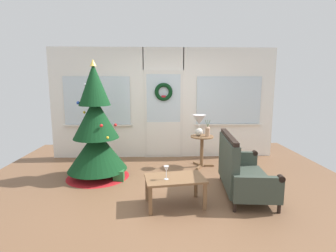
{
  "coord_description": "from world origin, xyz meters",
  "views": [
    {
      "loc": [
        -0.11,
        -3.99,
        1.76
      ],
      "look_at": [
        0.05,
        0.55,
        1.0
      ],
      "focal_mm": 27.77,
      "sensor_mm": 36.0,
      "label": 1
    }
  ],
  "objects_px": {
    "settee_sofa": "(240,171)",
    "gift_box": "(119,176)",
    "christmas_tree": "(96,134)",
    "side_table": "(202,145)",
    "wine_glass": "(166,170)",
    "coffee_table": "(175,182)",
    "flower_vase": "(208,131)",
    "table_lamp": "(199,122)"
  },
  "relations": [
    {
      "from": "coffee_table",
      "to": "side_table",
      "type": "bearing_deg",
      "value": 68.76
    },
    {
      "from": "flower_vase",
      "to": "gift_box",
      "type": "height_order",
      "value": "flower_vase"
    },
    {
      "from": "table_lamp",
      "to": "wine_glass",
      "type": "distance_m",
      "value": 2.03
    },
    {
      "from": "settee_sofa",
      "to": "coffee_table",
      "type": "relative_size",
      "value": 1.56
    },
    {
      "from": "wine_glass",
      "to": "gift_box",
      "type": "bearing_deg",
      "value": 128.05
    },
    {
      "from": "settee_sofa",
      "to": "wine_glass",
      "type": "distance_m",
      "value": 1.28
    },
    {
      "from": "table_lamp",
      "to": "christmas_tree",
      "type": "bearing_deg",
      "value": -164.03
    },
    {
      "from": "settee_sofa",
      "to": "wine_glass",
      "type": "bearing_deg",
      "value": -159.61
    },
    {
      "from": "side_table",
      "to": "flower_vase",
      "type": "bearing_deg",
      "value": -30.96
    },
    {
      "from": "christmas_tree",
      "to": "table_lamp",
      "type": "distance_m",
      "value": 2.08
    },
    {
      "from": "table_lamp",
      "to": "flower_vase",
      "type": "height_order",
      "value": "table_lamp"
    },
    {
      "from": "christmas_tree",
      "to": "settee_sofa",
      "type": "xyz_separation_m",
      "value": [
        2.44,
        -0.84,
        -0.45
      ]
    },
    {
      "from": "christmas_tree",
      "to": "coffee_table",
      "type": "bearing_deg",
      "value": -41.1
    },
    {
      "from": "christmas_tree",
      "to": "side_table",
      "type": "relative_size",
      "value": 3.28
    },
    {
      "from": "coffee_table",
      "to": "settee_sofa",
      "type": "bearing_deg",
      "value": 19.14
    },
    {
      "from": "gift_box",
      "to": "christmas_tree",
      "type": "bearing_deg",
      "value": 153.31
    },
    {
      "from": "christmas_tree",
      "to": "table_lamp",
      "type": "bearing_deg",
      "value": 15.97
    },
    {
      "from": "settee_sofa",
      "to": "gift_box",
      "type": "height_order",
      "value": "settee_sofa"
    },
    {
      "from": "table_lamp",
      "to": "wine_glass",
      "type": "bearing_deg",
      "value": -111.82
    },
    {
      "from": "side_table",
      "to": "gift_box",
      "type": "relative_size",
      "value": 3.51
    },
    {
      "from": "gift_box",
      "to": "settee_sofa",
      "type": "bearing_deg",
      "value": -17.21
    },
    {
      "from": "side_table",
      "to": "wine_glass",
      "type": "bearing_deg",
      "value": -113.86
    },
    {
      "from": "settee_sofa",
      "to": "table_lamp",
      "type": "bearing_deg",
      "value": 107.51
    },
    {
      "from": "wine_glass",
      "to": "gift_box",
      "type": "xyz_separation_m",
      "value": [
        -0.83,
        1.07,
        -0.47
      ]
    },
    {
      "from": "gift_box",
      "to": "wine_glass",
      "type": "bearing_deg",
      "value": -51.95
    },
    {
      "from": "flower_vase",
      "to": "wine_glass",
      "type": "bearing_deg",
      "value": -117.23
    },
    {
      "from": "coffee_table",
      "to": "wine_glass",
      "type": "distance_m",
      "value": 0.25
    },
    {
      "from": "table_lamp",
      "to": "wine_glass",
      "type": "xyz_separation_m",
      "value": [
        -0.74,
        -1.85,
        -0.38
      ]
    },
    {
      "from": "coffee_table",
      "to": "wine_glass",
      "type": "bearing_deg",
      "value": -149.89
    },
    {
      "from": "flower_vase",
      "to": "wine_glass",
      "type": "height_order",
      "value": "flower_vase"
    },
    {
      "from": "christmas_tree",
      "to": "table_lamp",
      "type": "relative_size",
      "value": 4.92
    },
    {
      "from": "wine_glass",
      "to": "settee_sofa",
      "type": "bearing_deg",
      "value": 20.39
    },
    {
      "from": "settee_sofa",
      "to": "coffee_table",
      "type": "height_order",
      "value": "settee_sofa"
    },
    {
      "from": "settee_sofa",
      "to": "coffee_table",
      "type": "xyz_separation_m",
      "value": [
        -1.06,
        -0.37,
        -0.02
      ]
    },
    {
      "from": "side_table",
      "to": "wine_glass",
      "type": "height_order",
      "value": "side_table"
    },
    {
      "from": "side_table",
      "to": "table_lamp",
      "type": "relative_size",
      "value": 1.5
    },
    {
      "from": "wine_glass",
      "to": "table_lamp",
      "type": "bearing_deg",
      "value": 68.18
    },
    {
      "from": "settee_sofa",
      "to": "flower_vase",
      "type": "xyz_separation_m",
      "value": [
        -0.28,
        1.31,
        0.4
      ]
    },
    {
      "from": "settee_sofa",
      "to": "side_table",
      "type": "relative_size",
      "value": 2.14
    },
    {
      "from": "side_table",
      "to": "table_lamp",
      "type": "xyz_separation_m",
      "value": [
        -0.06,
        0.04,
        0.47
      ]
    },
    {
      "from": "coffee_table",
      "to": "gift_box",
      "type": "relative_size",
      "value": 4.82
    },
    {
      "from": "christmas_tree",
      "to": "flower_vase",
      "type": "bearing_deg",
      "value": 12.33
    }
  ]
}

